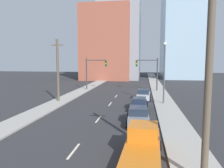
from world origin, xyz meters
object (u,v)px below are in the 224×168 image
at_px(traffic_signal_left, 92,69).
at_px(traffic_signal_right, 151,70).
at_px(sedan_gray, 138,116).
at_px(utility_pole_right_near, 209,70).
at_px(pickup_truck_orange, 142,148).
at_px(utility_pole_left_mid, 58,70).
at_px(street_lamp, 164,69).
at_px(sedan_navy, 139,104).
at_px(sedan_silver, 143,95).

xyz_separation_m(traffic_signal_left, traffic_signal_right, (10.99, 0.00, 0.00)).
height_order(traffic_signal_right, sedan_gray, traffic_signal_right).
distance_m(traffic_signal_left, traffic_signal_right, 10.99).
xyz_separation_m(utility_pole_right_near, pickup_truck_orange, (-2.79, 1.97, -4.47)).
bearing_deg(utility_pole_left_mid, traffic_signal_left, 81.92).
bearing_deg(utility_pole_left_mid, pickup_truck_orange, -54.62).
xyz_separation_m(utility_pole_left_mid, sedan_gray, (11.06, -8.77, -3.67)).
distance_m(street_lamp, sedan_gray, 10.42).
bearing_deg(utility_pole_left_mid, utility_pole_right_near, -51.80).
bearing_deg(street_lamp, traffic_signal_right, 96.11).
xyz_separation_m(traffic_signal_left, sedan_navy, (9.22, -15.45, -3.31)).
relative_size(utility_pole_left_mid, sedan_silver, 1.93).
height_order(utility_pole_left_mid, sedan_silver, utility_pole_left_mid).
bearing_deg(sedan_navy, sedan_gray, -87.48).
distance_m(traffic_signal_left, sedan_silver, 13.56).
xyz_separation_m(traffic_signal_left, utility_pole_right_near, (12.49, -30.63, 1.31)).
xyz_separation_m(traffic_signal_right, sedan_gray, (-1.71, -21.28, -3.25)).
relative_size(utility_pole_left_mid, pickup_truck_orange, 1.33).
bearing_deg(pickup_truck_orange, sedan_gray, 96.01).
bearing_deg(sedan_navy, utility_pole_left_mid, 166.94).
bearing_deg(utility_pole_right_near, sedan_gray, 108.92).
relative_size(utility_pole_right_near, utility_pole_left_mid, 1.21).
relative_size(utility_pole_left_mid, sedan_gray, 1.84).
distance_m(traffic_signal_right, sedan_gray, 21.59).
xyz_separation_m(traffic_signal_left, sedan_gray, (9.28, -21.28, -3.25)).
bearing_deg(street_lamp, pickup_truck_orange, -98.88).
xyz_separation_m(traffic_signal_left, utility_pole_left_mid, (-1.78, -12.51, 0.42)).
bearing_deg(sedan_silver, sedan_navy, -91.99).
bearing_deg(utility_pole_right_near, utility_pole_left_mid, 128.20).
distance_m(traffic_signal_left, sedan_gray, 23.44).
height_order(utility_pole_right_near, sedan_navy, utility_pole_right_near).
distance_m(pickup_truck_orange, sedan_silver, 19.78).
height_order(street_lamp, sedan_gray, street_lamp).
xyz_separation_m(traffic_signal_right, utility_pole_right_near, (1.50, -30.63, 1.31)).
xyz_separation_m(traffic_signal_right, sedan_navy, (-1.77, -15.45, -3.31)).
xyz_separation_m(traffic_signal_left, street_lamp, (12.29, -12.11, 0.69)).
height_order(utility_pole_right_near, sedan_silver, utility_pole_right_near).
relative_size(sedan_navy, sedan_silver, 1.04).
distance_m(traffic_signal_right, utility_pole_left_mid, 17.88).
bearing_deg(sedan_navy, sedan_silver, 87.75).
height_order(utility_pole_right_near, sedan_gray, utility_pole_right_near).
bearing_deg(traffic_signal_left, pickup_truck_orange, -71.31).
xyz_separation_m(traffic_signal_right, street_lamp, (1.30, -12.11, 0.69)).
height_order(traffic_signal_right, sedan_silver, traffic_signal_right).
bearing_deg(sedan_gray, utility_pole_right_near, -73.23).
distance_m(utility_pole_right_near, sedan_silver, 22.40).
bearing_deg(utility_pole_right_near, sedan_navy, 102.14).
height_order(utility_pole_left_mid, pickup_truck_orange, utility_pole_left_mid).
bearing_deg(sedan_gray, traffic_signal_left, 111.43).
relative_size(traffic_signal_right, street_lamp, 0.77).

